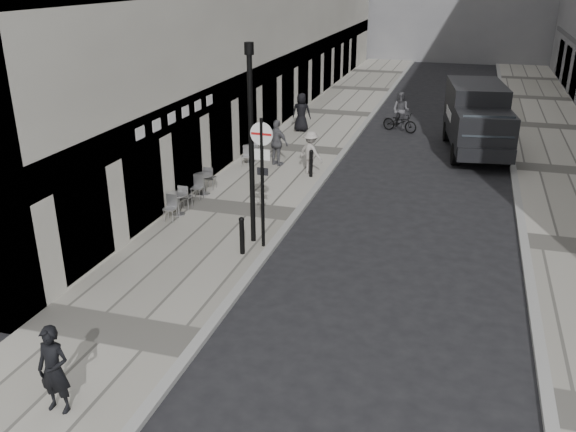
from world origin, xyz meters
name	(u,v)px	position (x,y,z in m)	size (l,w,h in m)	color
sidewalk	(299,149)	(-2.00, 18.00, 0.06)	(4.00, 60.00, 0.12)	#A09B90
far_sidewalk	(566,171)	(9.00, 18.00, 0.06)	(4.00, 60.00, 0.12)	#A09B90
walking_man	(54,370)	(-1.46, 0.09, 0.97)	(0.62, 0.41, 1.70)	black
sign_post	(262,167)	(-0.20, 7.76, 2.50)	(0.64, 0.10, 3.71)	black
lamppost	(251,136)	(-0.60, 8.03, 3.25)	(0.25, 0.25, 5.62)	black
bollard_near	(242,237)	(-0.60, 7.12, 0.63)	(0.14, 0.14, 1.02)	black
bollard_far	(311,164)	(-0.49, 14.25, 0.62)	(0.13, 0.13, 0.99)	black
panel_van	(477,116)	(5.42, 20.04, 1.62)	(3.08, 6.35, 2.87)	black
cyclist	(400,116)	(1.85, 22.75, 0.77)	(1.92, 1.22, 1.96)	black
pedestrian_a	(277,143)	(-2.17, 15.32, 1.04)	(1.08, 0.45, 1.85)	#58585D
pedestrian_b	(311,153)	(-0.60, 14.65, 0.95)	(1.08, 0.62, 1.67)	#A39C96
pedestrian_c	(301,112)	(-2.73, 20.99, 1.05)	(0.91, 0.59, 1.86)	black
cafe_table_near	(251,153)	(-3.33, 15.35, 0.53)	(0.63, 1.43, 0.82)	silver
cafe_table_mid	(178,202)	(-3.60, 9.26, 0.55)	(0.65, 1.48, 0.84)	#BDBDBF
cafe_table_far	(204,182)	(-3.60, 11.28, 0.55)	(0.66, 1.50, 0.85)	#A4A4A6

